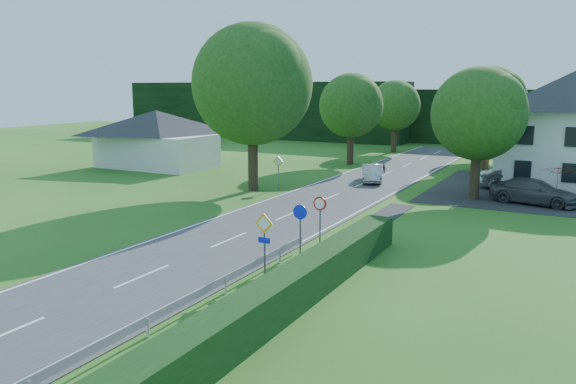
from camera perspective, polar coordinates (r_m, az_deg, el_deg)
The scene contains 29 objects.
ground at distance 18.98m, azimuth -27.13°, elevation -12.98°, with size 160.00×160.00×0.00m, color #235317.
road at distance 33.85m, azimuth 1.60°, elevation -1.71°, with size 7.00×80.00×0.04m, color #3B3B3D.
footpath at distance 16.79m, azimuth -11.12°, elevation -15.00°, with size 1.50×44.00×0.04m, color black.
parking_pad at distance 43.33m, azimuth 24.02°, elevation 0.08°, with size 14.00×16.00×0.04m, color black.
line_edge_left at distance 35.38m, azimuth -3.12°, elevation -1.15°, with size 0.12×80.00×0.01m, color white.
line_edge_right at distance 32.57m, azimuth 6.73°, elevation -2.23°, with size 0.12×80.00×0.01m, color white.
line_centre at distance 33.85m, azimuth 1.60°, elevation -1.67°, with size 0.12×80.00×0.01m, color white, non-canonical shape.
guardrail at distance 15.46m, azimuth -21.81°, elevation -16.60°, with size 0.12×26.00×0.69m, color silver, non-canonical shape.
hedge_right at distance 14.25m, azimuth -11.42°, elevation -17.08°, with size 1.20×30.00×1.30m, color black.
tree_main at distance 39.52m, azimuth -3.63°, elevation 8.51°, with size 9.40×9.40×11.64m, color #1C4514, non-canonical shape.
tree_left_far at distance 53.48m, azimuth 6.40°, elevation 7.36°, with size 7.00×7.00×8.58m, color #1C4514, non-canonical shape.
tree_right_far at distance 52.28m, azimuth 19.65°, elevation 7.02°, with size 7.40×7.40×9.09m, color #1C4514, non-canonical shape.
tree_left_back at distance 64.64m, azimuth 10.78°, elevation 7.55°, with size 6.60×6.60×8.07m, color #1C4514, non-canonical shape.
tree_right_back at distance 60.37m, azimuth 19.80°, elevation 6.68°, with size 6.20×6.20×7.56m, color #1C4514, non-canonical shape.
tree_right_mid at distance 38.26m, azimuth 18.69°, elevation 5.62°, with size 7.00×7.00×8.58m, color #1C4514, non-canonical shape.
treeline_left at distance 83.46m, azimuth -2.83°, elevation 8.33°, with size 44.00×6.00×8.00m, color black.
treeline_right at distance 76.03m, azimuth 23.08°, elevation 6.92°, with size 30.00×5.00×7.00m, color black.
bungalow_left at distance 52.86m, azimuth -13.21°, elevation 5.39°, with size 11.00×6.50×5.20m.
house_white at distance 45.74m, azimuth 27.22°, elevation 5.88°, with size 10.60×8.40×8.60m.
streetlight at distance 40.29m, azimuth 18.57°, elevation 6.10°, with size 2.03×0.18×8.00m.
sign_priority_right at distance 21.16m, azimuth -2.43°, elevation -4.28°, with size 0.78×0.09×2.59m.
sign_roundabout at distance 23.75m, azimuth 1.24°, elevation -2.93°, with size 0.64×0.08×2.37m.
sign_speed_limit at distance 25.48m, azimuth 3.26°, elevation -1.80°, with size 0.64×0.11×2.37m.
sign_priority_left at distance 39.96m, azimuth -0.99°, elevation 2.65°, with size 0.78×0.09×2.44m.
moving_car at distance 43.81m, azimuth 8.50°, elevation 1.90°, with size 1.41×4.04×1.33m, color #ACACB1.
motorcycle at distance 49.04m, azimuth 9.76°, elevation 2.56°, with size 0.64×1.85×0.97m, color black.
parked_car_silver_a at distance 43.35m, azimuth 21.99°, elevation 1.31°, with size 1.66×4.75×1.56m, color #9D9CA0.
parked_car_grey at distance 38.31m, azimuth 23.73°, elevation 0.04°, with size 2.16×5.32×1.54m, color #47474B.
parasol at distance 40.56m, azimuth 25.66°, elevation 0.86°, with size 2.35×2.39×2.15m, color red.
Camera 1 is at (14.68, -9.65, 7.21)m, focal length 35.00 mm.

